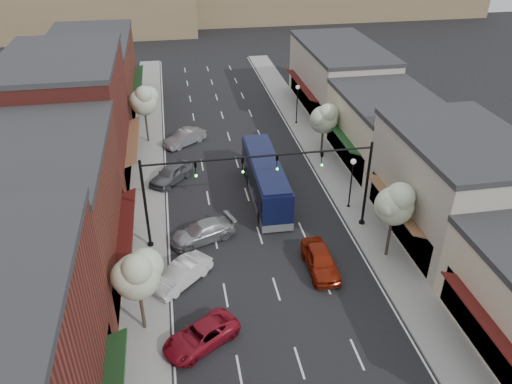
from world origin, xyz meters
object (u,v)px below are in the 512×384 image
signal_mast_right (337,175)px  red_hatchback (320,260)px  tree_right_near (396,203)px  tree_left_near (137,273)px  lamp_post_near (352,175)px  tree_left_far (144,100)px  parked_car_a (201,336)px  lamp_post_far (297,98)px  coach_bus (265,178)px  parked_car_e (184,138)px  parked_car_d (171,174)px  signal_mast_left (179,189)px  parked_car_b (182,274)px  tree_right_far (324,117)px  parked_car_c (203,232)px

signal_mast_right → red_hatchback: bearing=-116.8°
tree_right_near → tree_left_near: (-16.60, -4.00, -0.23)m
lamp_post_near → tree_left_far: bearing=136.1°
parked_car_a → red_hatchback: bearing=89.3°
tree_right_near → lamp_post_far: (-0.55, 24.06, -1.45)m
lamp_post_near → coach_bus: size_ratio=0.40×
lamp_post_far → parked_car_e: 13.04m
tree_left_near → parked_car_d: bearing=83.3°
parked_car_a → parked_car_d: (-1.06, 19.09, 0.16)m
tree_right_near → parked_car_d: (-14.55, 13.42, -3.67)m
signal_mast_left → red_hatchback: signal_mast_left is taller
parked_car_b → tree_right_far: bearing=95.7°
tree_left_near → lamp_post_far: bearing=60.2°
coach_bus → parked_car_e: size_ratio=2.42×
signal_mast_right → tree_right_far: size_ratio=1.51×
parked_car_d → parked_car_e: 7.65m
red_hatchback → parked_car_c: 8.90m
parked_car_a → parked_car_e: size_ratio=0.99×
lamp_post_near → parked_car_b: size_ratio=1.00×
parked_car_c → parked_car_e: 16.67m
lamp_post_far → red_hatchback: (-4.49, -24.59, -2.21)m
red_hatchback → parked_car_b: 9.24m
lamp_post_near → parked_car_c: lamp_post_near is taller
signal_mast_left → parked_car_a: size_ratio=1.83×
coach_bus → red_hatchback: size_ratio=2.37×
tree_left_near → lamp_post_far: 32.35m
signal_mast_right → lamp_post_far: (2.18, 20.00, -1.62)m
tree_right_near → lamp_post_far: 24.11m
signal_mast_right → lamp_post_near: (2.18, 2.50, -1.62)m
lamp_post_far → parked_car_a: bearing=-113.5°
red_hatchback → lamp_post_near: bearing=57.7°
lamp_post_near → parked_car_a: 17.96m
lamp_post_near → parked_car_e: lamp_post_near is taller
signal_mast_left → tree_left_far: bearing=98.3°
parked_car_a → parked_car_b: 5.48m
red_hatchback → parked_car_a: size_ratio=1.03×
signal_mast_right → parked_car_e: size_ratio=1.81×
tree_right_far → parked_car_a: bearing=-121.9°
lamp_post_near → parked_car_e: (-12.45, 14.36, -2.26)m
signal_mast_right → tree_right_far: 12.27m
tree_right_near → tree_left_near: size_ratio=1.05×
signal_mast_left → tree_left_near: (-2.63, -8.05, -0.40)m
tree_left_near → coach_bus: tree_left_near is taller
lamp_post_far → parked_car_a: 32.51m
parked_car_d → parked_car_e: parked_car_d is taller
signal_mast_left → red_hatchback: size_ratio=1.77×
lamp_post_far → coach_bus: size_ratio=0.40×
signal_mast_left → parked_car_a: signal_mast_left is taller
tree_left_far → parked_car_b: 22.71m
tree_right_near → parked_car_d: tree_right_near is taller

